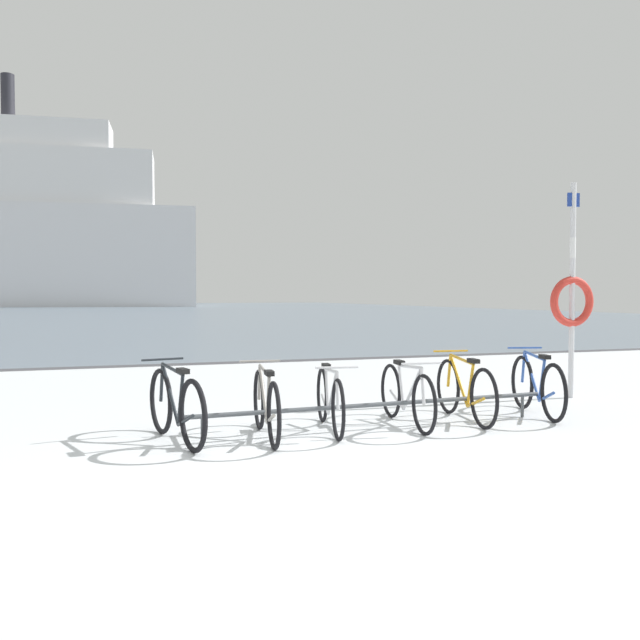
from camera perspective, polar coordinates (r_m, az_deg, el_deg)
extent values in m
cube|color=silver|center=(4.52, 7.57, -18.16)|extent=(80.00, 22.00, 0.08)
cube|color=slate|center=(69.84, -17.20, 0.78)|extent=(80.00, 110.00, 0.08)
cube|color=#47474C|center=(14.99, -11.45, -3.80)|extent=(80.00, 0.50, 0.05)
cylinder|color=#4C5156|center=(7.68, 4.97, -7.19)|extent=(4.46, 0.27, 0.05)
cylinder|color=#4C5156|center=(7.05, -9.98, -9.21)|extent=(0.04, 0.04, 0.28)
cylinder|color=#4C5156|center=(8.77, 16.87, -7.03)|extent=(0.04, 0.04, 0.28)
torus|color=black|center=(7.58, -13.41, -6.75)|extent=(0.20, 0.72, 0.72)
torus|color=black|center=(6.62, -10.79, -8.02)|extent=(0.20, 0.72, 0.72)
cylinder|color=#1E2328|center=(7.25, -12.65, -6.13)|extent=(0.14, 0.53, 0.60)
cylinder|color=#1E2328|center=(6.94, -11.80, -6.70)|extent=(0.07, 0.19, 0.54)
cylinder|color=#1E2328|center=(7.14, -12.48, -4.11)|extent=(0.17, 0.66, 0.09)
cylinder|color=#1E2328|center=(6.84, -11.41, -8.39)|extent=(0.13, 0.45, 0.20)
cylinder|color=#1E2328|center=(7.52, -13.34, -5.22)|extent=(0.06, 0.12, 0.42)
cube|color=black|center=(6.83, -11.61, -4.27)|extent=(0.12, 0.21, 0.05)
cylinder|color=#1E2328|center=(7.45, -13.27, -3.28)|extent=(0.46, 0.12, 0.02)
torus|color=black|center=(7.66, -5.21, -6.76)|extent=(0.11, 0.68, 0.68)
torus|color=black|center=(6.66, -3.95, -8.12)|extent=(0.11, 0.68, 0.68)
cylinder|color=gray|center=(7.32, -4.85, -6.22)|extent=(0.09, 0.54, 0.57)
cylinder|color=gray|center=(6.99, -4.44, -6.81)|extent=(0.05, 0.19, 0.51)
cylinder|color=gray|center=(7.21, -4.76, -4.34)|extent=(0.10, 0.67, 0.08)
cylinder|color=gray|center=(6.88, -4.25, -8.43)|extent=(0.08, 0.45, 0.19)
cylinder|color=gray|center=(7.60, -5.18, -5.33)|extent=(0.05, 0.12, 0.40)
cube|color=black|center=(6.88, -4.35, -4.52)|extent=(0.10, 0.21, 0.05)
cylinder|color=gray|center=(7.53, -5.14, -3.50)|extent=(0.46, 0.07, 0.02)
torus|color=black|center=(7.03, 1.56, -7.66)|extent=(0.15, 0.65, 0.66)
torus|color=black|center=(8.06, 0.19, -6.39)|extent=(0.15, 0.65, 0.66)
cylinder|color=silver|center=(7.34, 1.07, -6.30)|extent=(0.13, 0.55, 0.56)
cylinder|color=silver|center=(7.68, 0.62, -6.09)|extent=(0.07, 0.20, 0.50)
cylinder|color=silver|center=(7.39, 0.96, -4.34)|extent=(0.15, 0.69, 0.08)
cylinder|color=silver|center=(7.85, 0.45, -7.17)|extent=(0.11, 0.46, 0.18)
cylinder|color=silver|center=(7.03, 1.50, -6.06)|extent=(0.06, 0.12, 0.39)
cube|color=black|center=(7.72, 0.53, -3.93)|extent=(0.11, 0.21, 0.05)
cylinder|color=silver|center=(7.04, 1.44, -4.06)|extent=(0.46, 0.10, 0.02)
torus|color=black|center=(7.39, 8.87, -7.15)|extent=(0.10, 0.67, 0.67)
torus|color=black|center=(8.39, 6.05, -6.02)|extent=(0.10, 0.67, 0.67)
cylinder|color=silver|center=(7.69, 7.87, -5.86)|extent=(0.09, 0.57, 0.57)
cylinder|color=silver|center=(8.02, 6.96, -5.70)|extent=(0.05, 0.20, 0.51)
cylinder|color=silver|center=(7.74, 7.66, -3.97)|extent=(0.10, 0.71, 0.08)
cylinder|color=silver|center=(8.19, 6.59, -6.76)|extent=(0.08, 0.47, 0.18)
cylinder|color=silver|center=(7.40, 8.75, -5.60)|extent=(0.05, 0.12, 0.40)
cube|color=black|center=(8.06, 6.77, -3.60)|extent=(0.10, 0.21, 0.05)
cylinder|color=silver|center=(7.41, 8.65, -3.68)|extent=(0.46, 0.07, 0.02)
torus|color=black|center=(8.78, 10.86, -5.57)|extent=(0.13, 0.70, 0.70)
torus|color=black|center=(7.83, 13.80, -6.53)|extent=(0.13, 0.70, 0.70)
cylinder|color=gold|center=(8.45, 11.75, -5.01)|extent=(0.10, 0.55, 0.59)
cylinder|color=gold|center=(8.15, 12.70, -5.46)|extent=(0.06, 0.19, 0.53)
cylinder|color=gold|center=(8.35, 11.98, -3.30)|extent=(0.12, 0.68, 0.09)
cylinder|color=gold|center=(8.05, 13.11, -6.87)|extent=(0.09, 0.46, 0.19)
cylinder|color=gold|center=(8.72, 10.97, -4.26)|extent=(0.05, 0.12, 0.42)
cube|color=black|center=(8.04, 12.95, -3.41)|extent=(0.10, 0.21, 0.05)
cylinder|color=gold|center=(8.66, 11.08, -2.61)|extent=(0.46, 0.08, 0.02)
torus|color=black|center=(9.38, 16.86, -5.09)|extent=(0.22, 0.70, 0.71)
torus|color=black|center=(8.48, 19.30, -5.89)|extent=(0.22, 0.70, 0.71)
cylinder|color=#3359B2|center=(9.07, 17.60, -4.53)|extent=(0.16, 0.51, 0.60)
cylinder|color=#3359B2|center=(8.78, 18.39, -4.92)|extent=(0.08, 0.19, 0.54)
cylinder|color=#3359B2|center=(8.98, 17.80, -2.91)|extent=(0.19, 0.63, 0.09)
cylinder|color=#3359B2|center=(8.68, 18.73, -6.23)|extent=(0.14, 0.43, 0.19)
cylinder|color=#3359B2|center=(9.33, 16.95, -3.84)|extent=(0.06, 0.12, 0.42)
cube|color=black|center=(8.68, 18.61, -2.99)|extent=(0.13, 0.21, 0.05)
cylinder|color=#3359B2|center=(9.27, 17.05, -2.28)|extent=(0.45, 0.14, 0.02)
cylinder|color=silver|center=(10.53, 20.70, 2.34)|extent=(0.08, 0.08, 3.17)
cylinder|color=white|center=(10.56, 20.75, 5.78)|extent=(0.09, 0.09, 0.30)
torus|color=red|center=(10.53, 20.69, 1.48)|extent=(0.75, 0.11, 0.75)
cube|color=navy|center=(10.62, 20.80, 9.56)|extent=(0.20, 0.03, 0.20)
cube|color=white|center=(92.63, -21.66, 5.03)|extent=(36.20, 13.07, 12.80)
cube|color=white|center=(93.83, -22.29, 11.08)|extent=(27.25, 10.71, 7.04)
cube|color=white|center=(94.81, -22.34, 14.25)|extent=(16.55, 8.14, 3.58)
cylinder|color=#26262D|center=(96.75, -25.07, 16.80)|extent=(1.63, 1.63, 5.76)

